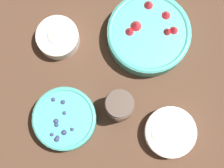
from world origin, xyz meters
name	(u,v)px	position (x,y,z in m)	size (l,w,h in m)	color
ground_plane	(120,121)	(0.00, 0.00, 0.00)	(4.00, 4.00, 0.00)	#4C3323
bowl_strawberries	(149,34)	(-0.24, 0.10, 0.04)	(0.24, 0.24, 0.08)	#47AD9E
bowl_blueberries	(65,119)	(-0.02, -0.15, 0.03)	(0.17, 0.17, 0.06)	#47AD9E
bowl_bananas	(170,132)	(0.04, 0.13, 0.03)	(0.14, 0.14, 0.05)	silver
bowl_cream	(58,37)	(-0.25, -0.16, 0.03)	(0.12, 0.12, 0.06)	white
jar_chocolate	(120,106)	(-0.04, 0.00, 0.05)	(0.08, 0.08, 0.11)	#4C3D33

